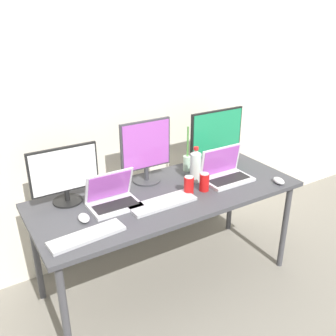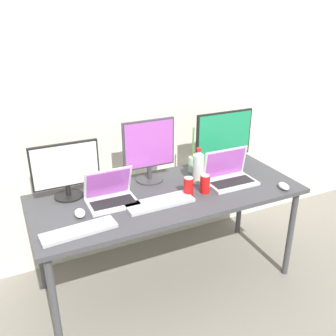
{
  "view_description": "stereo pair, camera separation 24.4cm",
  "coord_description": "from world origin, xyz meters",
  "px_view_note": "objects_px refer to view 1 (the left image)",
  "views": [
    {
      "loc": [
        -1.18,
        -1.91,
        1.9
      ],
      "look_at": [
        0.0,
        0.0,
        0.92
      ],
      "focal_mm": 40.0,
      "sensor_mm": 36.0,
      "label": 1
    },
    {
      "loc": [
        -0.96,
        -2.03,
        1.9
      ],
      "look_at": [
        0.0,
        0.0,
        0.92
      ],
      "focal_mm": 40.0,
      "sensor_mm": 36.0,
      "label": 2
    }
  ],
  "objects_px": {
    "work_desk": "(168,200)",
    "water_bottle": "(196,166)",
    "monitor_left": "(65,174)",
    "monitor_right": "(216,136)",
    "soda_can_near_keyboard": "(204,182)",
    "monitor_center": "(146,150)",
    "keyboard_aux": "(163,203)",
    "laptop_silver": "(113,198)",
    "mouse_by_keyboard": "(84,218)",
    "soda_can_by_laptop": "(189,185)",
    "keyboard_main": "(87,236)",
    "mouse_by_laptop": "(279,181)",
    "laptop_secondary": "(225,172)",
    "bamboo_vase": "(187,161)"
  },
  "relations": [
    {
      "from": "monitor_center",
      "to": "mouse_by_keyboard",
      "type": "bearing_deg",
      "value": -154.07
    },
    {
      "from": "monitor_left",
      "to": "monitor_right",
      "type": "distance_m",
      "value": 1.19
    },
    {
      "from": "keyboard_aux",
      "to": "work_desk",
      "type": "bearing_deg",
      "value": 45.57
    },
    {
      "from": "monitor_right",
      "to": "soda_can_near_keyboard",
      "type": "xyz_separation_m",
      "value": [
        -0.35,
        -0.32,
        -0.17
      ]
    },
    {
      "from": "laptop_silver",
      "to": "keyboard_main",
      "type": "relative_size",
      "value": 0.73
    },
    {
      "from": "monitor_center",
      "to": "soda_can_near_keyboard",
      "type": "height_order",
      "value": "monitor_center"
    },
    {
      "from": "work_desk",
      "to": "laptop_silver",
      "type": "xyz_separation_m",
      "value": [
        -0.39,
        0.03,
        0.11
      ]
    },
    {
      "from": "monitor_left",
      "to": "soda_can_near_keyboard",
      "type": "bearing_deg",
      "value": -21.35
    },
    {
      "from": "laptop_silver",
      "to": "bamboo_vase",
      "type": "xyz_separation_m",
      "value": [
        0.71,
        0.21,
        0.02
      ]
    },
    {
      "from": "work_desk",
      "to": "soda_can_by_laptop",
      "type": "xyz_separation_m",
      "value": [
        0.11,
        -0.09,
        0.12
      ]
    },
    {
      "from": "monitor_center",
      "to": "soda_can_by_laptop",
      "type": "bearing_deg",
      "value": -65.75
    },
    {
      "from": "laptop_secondary",
      "to": "mouse_by_keyboard",
      "type": "relative_size",
      "value": 3.28
    },
    {
      "from": "work_desk",
      "to": "keyboard_aux",
      "type": "xyz_separation_m",
      "value": [
        -0.11,
        -0.12,
        0.07
      ]
    },
    {
      "from": "monitor_center",
      "to": "keyboard_aux",
      "type": "height_order",
      "value": "monitor_center"
    },
    {
      "from": "work_desk",
      "to": "keyboard_main",
      "type": "xyz_separation_m",
      "value": [
        -0.65,
        -0.22,
        0.07
      ]
    },
    {
      "from": "monitor_center",
      "to": "soda_can_near_keyboard",
      "type": "distance_m",
      "value": 0.46
    },
    {
      "from": "work_desk",
      "to": "soda_can_by_laptop",
      "type": "height_order",
      "value": "soda_can_by_laptop"
    },
    {
      "from": "work_desk",
      "to": "laptop_secondary",
      "type": "distance_m",
      "value": 0.48
    },
    {
      "from": "mouse_by_keyboard",
      "to": "soda_can_by_laptop",
      "type": "xyz_separation_m",
      "value": [
        0.71,
        -0.04,
        0.05
      ]
    },
    {
      "from": "laptop_secondary",
      "to": "bamboo_vase",
      "type": "height_order",
      "value": "bamboo_vase"
    },
    {
      "from": "monitor_center",
      "to": "keyboard_aux",
      "type": "xyz_separation_m",
      "value": [
        -0.08,
        -0.35,
        -0.23
      ]
    },
    {
      "from": "work_desk",
      "to": "laptop_secondary",
      "type": "relative_size",
      "value": 5.27
    },
    {
      "from": "mouse_by_keyboard",
      "to": "soda_can_by_laptop",
      "type": "relative_size",
      "value": 0.84
    },
    {
      "from": "laptop_secondary",
      "to": "soda_can_near_keyboard",
      "type": "distance_m",
      "value": 0.24
    },
    {
      "from": "monitor_left",
      "to": "mouse_by_laptop",
      "type": "distance_m",
      "value": 1.46
    },
    {
      "from": "keyboard_main",
      "to": "water_bottle",
      "type": "relative_size",
      "value": 1.62
    },
    {
      "from": "mouse_by_keyboard",
      "to": "soda_can_by_laptop",
      "type": "height_order",
      "value": "soda_can_by_laptop"
    },
    {
      "from": "water_bottle",
      "to": "bamboo_vase",
      "type": "bearing_deg",
      "value": 72.52
    },
    {
      "from": "monitor_right",
      "to": "keyboard_aux",
      "type": "bearing_deg",
      "value": -153.81
    },
    {
      "from": "mouse_by_laptop",
      "to": "water_bottle",
      "type": "bearing_deg",
      "value": 157.39
    },
    {
      "from": "work_desk",
      "to": "water_bottle",
      "type": "xyz_separation_m",
      "value": [
        0.26,
        0.05,
        0.18
      ]
    },
    {
      "from": "laptop_silver",
      "to": "mouse_by_laptop",
      "type": "bearing_deg",
      "value": -15.92
    },
    {
      "from": "water_bottle",
      "to": "monitor_left",
      "type": "bearing_deg",
      "value": 168.59
    },
    {
      "from": "keyboard_main",
      "to": "laptop_secondary",
      "type": "bearing_deg",
      "value": 5.11
    },
    {
      "from": "work_desk",
      "to": "monitor_left",
      "type": "distance_m",
      "value": 0.7
    },
    {
      "from": "work_desk",
      "to": "laptop_silver",
      "type": "height_order",
      "value": "laptop_silver"
    },
    {
      "from": "keyboard_main",
      "to": "mouse_by_keyboard",
      "type": "height_order",
      "value": "mouse_by_keyboard"
    },
    {
      "from": "monitor_left",
      "to": "water_bottle",
      "type": "bearing_deg",
      "value": -11.41
    },
    {
      "from": "monitor_center",
      "to": "bamboo_vase",
      "type": "relative_size",
      "value": 1.29
    },
    {
      "from": "keyboard_main",
      "to": "laptop_silver",
      "type": "bearing_deg",
      "value": 39.46
    },
    {
      "from": "laptop_secondary",
      "to": "soda_can_near_keyboard",
      "type": "bearing_deg",
      "value": -164.68
    },
    {
      "from": "laptop_silver",
      "to": "water_bottle",
      "type": "xyz_separation_m",
      "value": [
        0.65,
        0.02,
        0.07
      ]
    },
    {
      "from": "soda_can_near_keyboard",
      "to": "monitor_center",
      "type": "bearing_deg",
      "value": 128.27
    },
    {
      "from": "work_desk",
      "to": "water_bottle",
      "type": "relative_size",
      "value": 7.0
    },
    {
      "from": "keyboard_main",
      "to": "keyboard_aux",
      "type": "xyz_separation_m",
      "value": [
        0.54,
        0.1,
        0.0
      ]
    },
    {
      "from": "work_desk",
      "to": "mouse_by_laptop",
      "type": "xyz_separation_m",
      "value": [
        0.74,
        -0.29,
        0.08
      ]
    },
    {
      "from": "keyboard_main",
      "to": "monitor_left",
      "type": "bearing_deg",
      "value": 80.82
    },
    {
      "from": "monitor_left",
      "to": "work_desk",
      "type": "bearing_deg",
      "value": -20.31
    },
    {
      "from": "laptop_secondary",
      "to": "keyboard_main",
      "type": "distance_m",
      "value": 1.13
    },
    {
      "from": "soda_can_near_keyboard",
      "to": "laptop_silver",
      "type": "bearing_deg",
      "value": 167.83
    }
  ]
}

